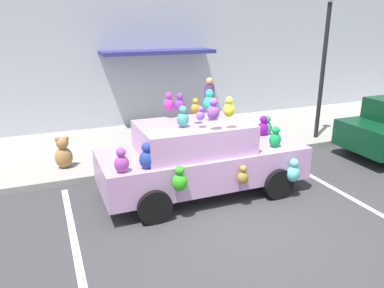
{
  "coord_description": "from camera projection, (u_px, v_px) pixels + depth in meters",
  "views": [
    {
      "loc": [
        -3.05,
        -5.08,
        3.5
      ],
      "look_at": [
        -0.09,
        2.18,
        0.9
      ],
      "focal_mm": 35.03,
      "sensor_mm": 36.0,
      "label": 1
    }
  ],
  "objects": [
    {
      "name": "sidewalk",
      "position": [
        159.0,
        142.0,
        11.03
      ],
      "size": [
        24.0,
        4.0,
        0.15
      ],
      "primitive_type": "cube",
      "color": "gray",
      "rests_on": "ground"
    },
    {
      "name": "parking_stripe_front",
      "position": [
        323.0,
        182.0,
        8.48
      ],
      "size": [
        0.12,
        3.6,
        0.01
      ],
      "primitive_type": "cube",
      "color": "silver",
      "rests_on": "ground"
    },
    {
      "name": "teddy_bear_on_sidewalk",
      "position": [
        63.0,
        153.0,
        8.84
      ],
      "size": [
        0.41,
        0.34,
        0.78
      ],
      "color": "#9E723D",
      "rests_on": "sidewalk"
    },
    {
      "name": "storefront_building",
      "position": [
        136.0,
        30.0,
        11.94
      ],
      "size": [
        24.0,
        1.25,
        6.4
      ],
      "color": "#B2B7C1",
      "rests_on": "ground"
    },
    {
      "name": "pedestrian_near_shopfront",
      "position": [
        209.0,
        105.0,
        11.86
      ],
      "size": [
        0.31,
        0.31,
        1.66
      ],
      "color": "#693889",
      "rests_on": "sidewalk"
    },
    {
      "name": "plush_covered_car",
      "position": [
        201.0,
        157.0,
        7.73
      ],
      "size": [
        4.24,
        1.99,
        2.19
      ],
      "color": "#BC8EBE",
      "rests_on": "ground"
    },
    {
      "name": "ground_plane",
      "position": [
        243.0,
        227.0,
        6.66
      ],
      "size": [
        60.0,
        60.0,
        0.0
      ],
      "primitive_type": "plane",
      "color": "#38383A"
    },
    {
      "name": "street_lamp_post",
      "position": [
        325.0,
        53.0,
        10.51
      ],
      "size": [
        0.28,
        0.28,
        4.08
      ],
      "color": "black",
      "rests_on": "sidewalk"
    },
    {
      "name": "parking_stripe_rear",
      "position": [
        72.0,
        231.0,
        6.52
      ],
      "size": [
        0.12,
        3.6,
        0.01
      ],
      "primitive_type": "cube",
      "color": "silver",
      "rests_on": "ground"
    }
  ]
}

